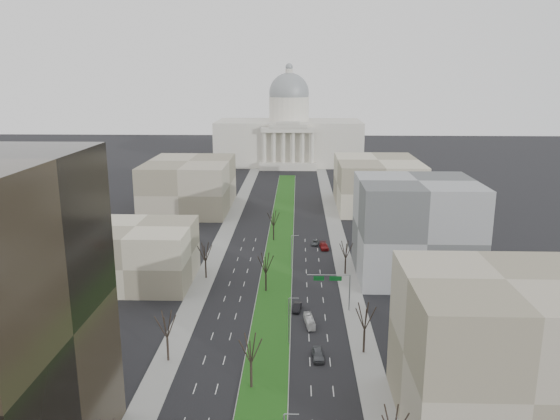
% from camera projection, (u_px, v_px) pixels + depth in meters
% --- Properties ---
extents(ground, '(600.00, 600.00, 0.00)m').
position_uv_depth(ground, '(280.00, 241.00, 164.46)').
color(ground, black).
rests_on(ground, ground).
extents(median, '(8.00, 222.03, 0.20)m').
position_uv_depth(median, '(280.00, 241.00, 163.46)').
color(median, '#999993').
rests_on(median, ground).
extents(sidewalk_left, '(5.00, 330.00, 0.15)m').
position_uv_depth(sidewalk_left, '(209.00, 268.00, 140.74)').
color(sidewalk_left, gray).
rests_on(sidewalk_left, ground).
extents(sidewalk_right, '(5.00, 330.00, 0.15)m').
position_uv_depth(sidewalk_right, '(345.00, 270.00, 139.63)').
color(sidewalk_right, gray).
rests_on(sidewalk_right, ground).
extents(capitol, '(80.00, 46.00, 55.00)m').
position_uv_depth(capitol, '(289.00, 134.00, 305.70)').
color(capitol, beige).
rests_on(capitol, ground).
extents(building_beige_left, '(26.00, 22.00, 14.00)m').
position_uv_depth(building_beige_left, '(137.00, 254.00, 129.87)').
color(building_beige_left, gray).
rests_on(building_beige_left, ground).
extents(building_tan_right, '(26.00, 24.00, 22.00)m').
position_uv_depth(building_tan_right, '(498.00, 354.00, 75.39)').
color(building_tan_right, gray).
rests_on(building_tan_right, ground).
extents(building_grey_right, '(28.00, 26.00, 24.00)m').
position_uv_depth(building_grey_right, '(415.00, 229.00, 133.33)').
color(building_grey_right, '#585B5D').
rests_on(building_grey_right, ground).
extents(building_far_left, '(30.00, 40.00, 18.00)m').
position_uv_depth(building_far_left, '(190.00, 185.00, 202.23)').
color(building_far_left, gray).
rests_on(building_far_left, ground).
extents(building_far_right, '(30.00, 40.00, 18.00)m').
position_uv_depth(building_far_right, '(377.00, 183.00, 204.86)').
color(building_far_right, gray).
rests_on(building_far_right, ground).
extents(tree_left_mid, '(5.40, 5.40, 9.72)m').
position_uv_depth(tree_left_mid, '(166.00, 324.00, 93.47)').
color(tree_left_mid, black).
rests_on(tree_left_mid, ground).
extents(tree_left_far, '(5.28, 5.28, 9.50)m').
position_uv_depth(tree_left_far, '(205.00, 252.00, 132.32)').
color(tree_left_far, black).
rests_on(tree_left_far, ground).
extents(tree_right_mid, '(5.52, 5.52, 9.94)m').
position_uv_depth(tree_right_mid, '(365.00, 316.00, 96.22)').
color(tree_right_mid, black).
rests_on(tree_right_mid, ground).
extents(tree_right_far, '(5.04, 5.04, 9.07)m').
position_uv_depth(tree_right_far, '(346.00, 249.00, 135.18)').
color(tree_right_far, black).
rests_on(tree_right_far, ground).
extents(tree_median_a, '(5.40, 5.40, 9.72)m').
position_uv_depth(tree_median_a, '(251.00, 348.00, 85.22)').
color(tree_median_a, black).
rests_on(tree_median_a, ground).
extents(tree_median_b, '(5.40, 5.40, 9.72)m').
position_uv_depth(tree_median_b, '(266.00, 263.00, 124.04)').
color(tree_median_b, black).
rests_on(tree_median_b, ground).
extents(tree_median_c, '(5.40, 5.40, 9.72)m').
position_uv_depth(tree_median_c, '(274.00, 218.00, 162.85)').
color(tree_median_c, black).
rests_on(tree_median_c, ground).
extents(streetlamp_median_b, '(1.90, 0.20, 9.16)m').
position_uv_depth(streetlamp_median_b, '(289.00, 320.00, 100.12)').
color(streetlamp_median_b, gray).
rests_on(streetlamp_median_b, ground).
extents(streetlamp_median_c, '(1.90, 0.20, 9.16)m').
position_uv_depth(streetlamp_median_c, '(292.00, 252.00, 138.93)').
color(streetlamp_median_c, gray).
rests_on(streetlamp_median_c, ground).
extents(mast_arm_signs, '(9.12, 0.24, 8.09)m').
position_uv_depth(mast_arm_signs, '(337.00, 284.00, 114.08)').
color(mast_arm_signs, gray).
rests_on(mast_arm_signs, ground).
extents(car_grey_near, '(2.29, 5.08, 1.69)m').
position_uv_depth(car_grey_near, '(318.00, 354.00, 95.71)').
color(car_grey_near, '#4E5055').
rests_on(car_grey_near, ground).
extents(car_black, '(2.16, 4.68, 1.49)m').
position_uv_depth(car_black, '(297.00, 307.00, 115.38)').
color(car_black, black).
rests_on(car_black, ground).
extents(car_red, '(2.76, 5.73, 1.61)m').
position_uv_depth(car_red, '(324.00, 246.00, 156.51)').
color(car_red, maroon).
rests_on(car_red, ground).
extents(car_grey_far, '(2.65, 4.63, 1.22)m').
position_uv_depth(car_grey_far, '(315.00, 243.00, 160.54)').
color(car_grey_far, '#4D5155').
rests_on(car_grey_far, ground).
extents(box_van, '(2.34, 6.52, 1.78)m').
position_uv_depth(box_van, '(309.00, 321.00, 108.55)').
color(box_van, white).
rests_on(box_van, ground).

